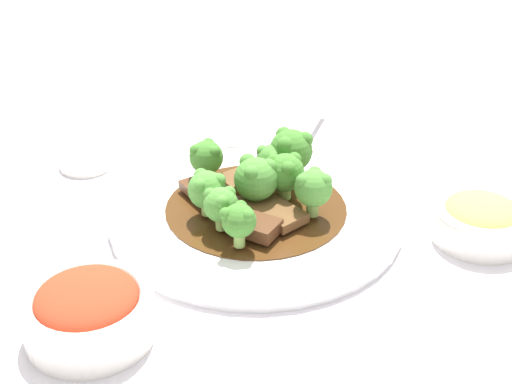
{
  "coord_description": "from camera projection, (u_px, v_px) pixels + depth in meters",
  "views": [
    {
      "loc": [
        -0.21,
        0.6,
        0.41
      ],
      "look_at": [
        0.0,
        0.0,
        0.03
      ],
      "focal_mm": 50.0,
      "sensor_mm": 36.0,
      "label": 1
    }
  ],
  "objects": [
    {
      "name": "broccoli_floret_3",
      "position": [
        221.0,
        204.0,
        0.69
      ],
      "size": [
        0.03,
        0.03,
        0.04
      ],
      "color": "#8EB756",
      "rests_on": "main_plate"
    },
    {
      "name": "beef_strip_4",
      "position": [
        238.0,
        214.0,
        0.72
      ],
      "size": [
        0.03,
        0.05,
        0.01
      ],
      "color": "#56331E",
      "rests_on": "main_plate"
    },
    {
      "name": "broccoli_floret_8",
      "position": [
        255.0,
        177.0,
        0.73
      ],
      "size": [
        0.05,
        0.05,
        0.05
      ],
      "color": "#8EB756",
      "rests_on": "main_plate"
    },
    {
      "name": "serving_spoon",
      "position": [
        284.0,
        156.0,
        0.83
      ],
      "size": [
        0.04,
        0.24,
        0.01
      ],
      "color": "#B7B7BC",
      "rests_on": "main_plate"
    },
    {
      "name": "broccoli_floret_4",
      "position": [
        313.0,
        188.0,
        0.71
      ],
      "size": [
        0.04,
        0.04,
        0.05
      ],
      "color": "#7FA84C",
      "rests_on": "main_plate"
    },
    {
      "name": "broccoli_floret_7",
      "position": [
        239.0,
        220.0,
        0.67
      ],
      "size": [
        0.03,
        0.03,
        0.04
      ],
      "color": "#8EB756",
      "rests_on": "main_plate"
    },
    {
      "name": "beef_strip_3",
      "position": [
        207.0,
        191.0,
        0.76
      ],
      "size": [
        0.07,
        0.07,
        0.01
      ],
      "color": "#56331E",
      "rests_on": "main_plate"
    },
    {
      "name": "beef_strip_2",
      "position": [
        245.0,
        179.0,
        0.78
      ],
      "size": [
        0.06,
        0.07,
        0.01
      ],
      "color": "brown",
      "rests_on": "main_plate"
    },
    {
      "name": "sauce_dish",
      "position": [
        86.0,
        161.0,
        0.86
      ],
      "size": [
        0.06,
        0.06,
        0.01
      ],
      "color": "white",
      "rests_on": "ground_plane"
    },
    {
      "name": "broccoli_floret_6",
      "position": [
        272.0,
        160.0,
        0.78
      ],
      "size": [
        0.03,
        0.03,
        0.04
      ],
      "color": "#7FA84C",
      "rests_on": "main_plate"
    },
    {
      "name": "side_bowl_appetizer",
      "position": [
        481.0,
        220.0,
        0.71
      ],
      "size": [
        0.09,
        0.09,
        0.04
      ],
      "color": "white",
      "rests_on": "ground_plane"
    },
    {
      "name": "main_plate",
      "position": [
        256.0,
        212.0,
        0.75
      ],
      "size": [
        0.31,
        0.31,
        0.02
      ],
      "color": "white",
      "rests_on": "ground_plane"
    },
    {
      "name": "ground_plane",
      "position": [
        256.0,
        220.0,
        0.76
      ],
      "size": [
        4.0,
        4.0,
        0.0
      ],
      "primitive_type": "plane",
      "color": "silver"
    },
    {
      "name": "broccoli_floret_1",
      "position": [
        206.0,
        157.0,
        0.77
      ],
      "size": [
        0.04,
        0.04,
        0.05
      ],
      "color": "#7FA84C",
      "rests_on": "main_plate"
    },
    {
      "name": "side_bowl_kimchi",
      "position": [
        89.0,
        310.0,
        0.59
      ],
      "size": [
        0.11,
        0.11,
        0.05
      ],
      "color": "white",
      "rests_on": "ground_plane"
    },
    {
      "name": "beef_strip_1",
      "position": [
        255.0,
        226.0,
        0.7
      ],
      "size": [
        0.05,
        0.04,
        0.01
      ],
      "color": "#56331E",
      "rests_on": "main_plate"
    },
    {
      "name": "broccoli_floret_0",
      "position": [
        285.0,
        172.0,
        0.74
      ],
      "size": [
        0.04,
        0.04,
        0.05
      ],
      "color": "#8EB756",
      "rests_on": "main_plate"
    },
    {
      "name": "broccoli_floret_2",
      "position": [
        207.0,
        189.0,
        0.72
      ],
      "size": [
        0.04,
        0.04,
        0.05
      ],
      "color": "#8EB756",
      "rests_on": "main_plate"
    },
    {
      "name": "beef_strip_0",
      "position": [
        275.0,
        211.0,
        0.73
      ],
      "size": [
        0.07,
        0.06,
        0.01
      ],
      "color": "brown",
      "rests_on": "main_plate"
    },
    {
      "name": "broccoli_floret_5",
      "position": [
        291.0,
        150.0,
        0.78
      ],
      "size": [
        0.05,
        0.05,
        0.06
      ],
      "color": "#8EB756",
      "rests_on": "main_plate"
    }
  ]
}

